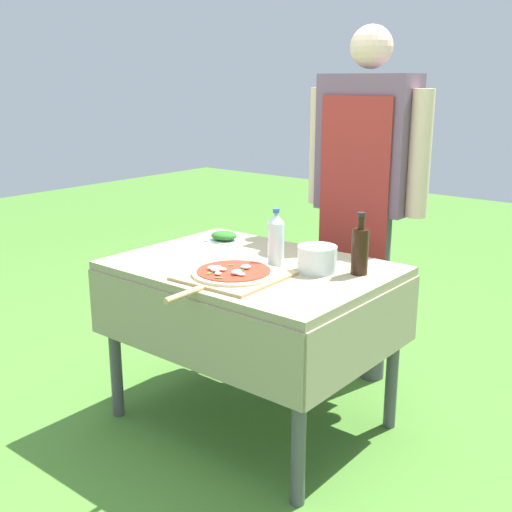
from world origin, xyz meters
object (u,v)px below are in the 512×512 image
Objects in this scene: water_bottle at (276,239)px; mixing_tub at (317,259)px; person_cook at (365,179)px; pizza_on_peel at (232,274)px; prep_table at (251,288)px; oil_bottle at (360,250)px; herb_container at (224,236)px.

water_bottle reaches higher than mixing_tub.
person_cook is 0.96m from pizza_on_peel.
water_bottle is (-0.03, -0.67, -0.17)m from person_cook.
mixing_tub reaches higher than pizza_on_peel.
pizza_on_peel is at bearing -125.97° from mixing_tub.
prep_table is 4.76× the size of water_bottle.
prep_table is 0.32m from mixing_tub.
pizza_on_peel is at bearing -94.84° from water_bottle.
oil_bottle reaches higher than water_bottle.
mixing_tub is at bearing 104.76° from person_cook.
oil_bottle is at bearing 18.11° from water_bottle.
water_bottle is 0.48m from herb_container.
oil_bottle is 1.57× the size of mixing_tub.
water_bottle is (-0.33, -0.11, 0.01)m from oil_bottle.
oil_bottle reaches higher than herb_container.
person_cook is 10.65× the size of herb_container.
herb_container is at bearing 175.90° from oil_bottle.
water_bottle is at bearing 33.81° from prep_table.
person_cook reaches higher than pizza_on_peel.
person_cook is 0.66m from oil_bottle.
herb_container is (-0.46, -0.50, -0.26)m from person_cook.
oil_bottle is 0.35m from water_bottle.
water_bottle is (0.02, 0.25, 0.10)m from pizza_on_peel.
pizza_on_peel is 0.35m from mixing_tub.
prep_table is 7.06× the size of herb_container.
prep_table is 0.49m from oil_bottle.
prep_table is 2.01× the size of pizza_on_peel.
pizza_on_peel is at bearing -44.79° from herb_container.
mixing_tub reaches higher than herb_container.
person_cook reaches higher than water_bottle.
mixing_tub is at bearing 18.43° from prep_table.
person_cook is 0.69m from mixing_tub.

